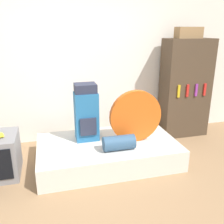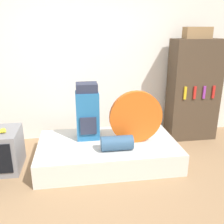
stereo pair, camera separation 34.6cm
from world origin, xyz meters
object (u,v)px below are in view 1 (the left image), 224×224
(bookshelf, at_px, (185,88))
(cardboard_box, at_px, (189,33))
(sleeping_roll, at_px, (119,143))
(backpack, at_px, (86,113))
(tent_bag, at_px, (136,116))

(bookshelf, distance_m, cardboard_box, 0.94)
(sleeping_roll, bearing_deg, backpack, 128.18)
(tent_bag, relative_size, bookshelf, 0.44)
(bookshelf, xyz_separation_m, cardboard_box, (-0.03, -0.00, 0.94))
(tent_bag, distance_m, cardboard_box, 1.74)
(tent_bag, distance_m, sleeping_roll, 0.46)
(backpack, relative_size, sleeping_roll, 1.94)
(tent_bag, relative_size, cardboard_box, 1.74)
(bookshelf, relative_size, cardboard_box, 3.97)
(bookshelf, bearing_deg, sleeping_roll, -147.78)
(sleeping_roll, relative_size, bookshelf, 0.25)
(bookshelf, bearing_deg, backpack, -165.46)
(sleeping_roll, xyz_separation_m, cardboard_box, (1.45, 0.93, 1.39))
(cardboard_box, bearing_deg, backpack, -165.29)
(backpack, xyz_separation_m, sleeping_roll, (0.36, -0.46, -0.30))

